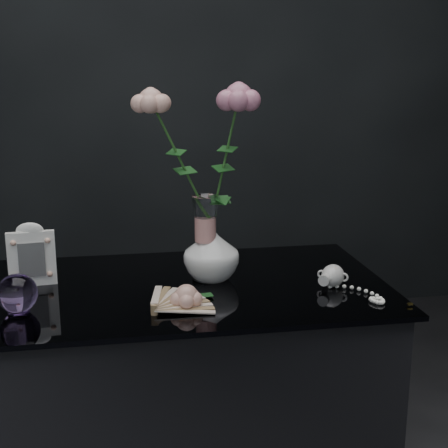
{
  "coord_description": "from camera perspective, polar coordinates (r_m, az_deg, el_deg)",
  "views": [
    {
      "loc": [
        -0.12,
        -1.39,
        1.28
      ],
      "look_at": [
        0.12,
        0.01,
        0.92
      ],
      "focal_mm": 50.0,
      "sensor_mm": 36.0,
      "label": 1
    }
  ],
  "objects": [
    {
      "name": "picture_frame",
      "position": [
        1.58,
        -17.19,
        -2.65
      ],
      "size": [
        0.13,
        0.1,
        0.16
      ],
      "primitive_type": null,
      "rotation": [
        0.0,
        0.0,
        0.11
      ],
      "color": "white",
      "rests_on": "table"
    },
    {
      "name": "loose_rose",
      "position": [
        1.39,
        -3.46,
        -6.61
      ],
      "size": [
        0.18,
        0.19,
        0.05
      ],
      "primitive_type": null,
      "rotation": [
        0.0,
        0.0,
        -0.43
      ],
      "color": "#D99F8C",
      "rests_on": "table"
    },
    {
      "name": "pearl_jar",
      "position": [
        1.54,
        9.92,
        -4.59
      ],
      "size": [
        0.27,
        0.27,
        0.06
      ],
      "primitive_type": null,
      "rotation": [
        0.0,
        0.0,
        -0.6
      ],
      "color": "silver",
      "rests_on": "table"
    },
    {
      "name": "paper_fan",
      "position": [
        1.36,
        -6.39,
        -7.69
      ],
      "size": [
        0.31,
        0.27,
        0.03
      ],
      "primitive_type": null,
      "rotation": [
        0.0,
        0.0,
        0.29
      ],
      "color": "#F4EFC3",
      "rests_on": "table"
    },
    {
      "name": "paperweight",
      "position": [
        1.43,
        -18.37,
        -6.04
      ],
      "size": [
        0.11,
        0.11,
        0.09
      ],
      "primitive_type": null,
      "rotation": [
        0.0,
        0.0,
        -0.36
      ],
      "color": "#B487DB",
      "rests_on": "table"
    },
    {
      "name": "table",
      "position": [
        1.7,
        -4.46,
        -17.78
      ],
      "size": [
        1.05,
        0.58,
        0.76
      ],
      "color": "black",
      "rests_on": "ground"
    },
    {
      "name": "roses",
      "position": [
        1.49,
        -2.03,
        7.15
      ],
      "size": [
        0.29,
        0.12,
        0.4
      ],
      "color": "#E7AA97",
      "rests_on": "vase"
    },
    {
      "name": "wine_glass",
      "position": [
        1.54,
        -1.71,
        -1.36
      ],
      "size": [
        0.08,
        0.08,
        0.22
      ],
      "primitive_type": null,
      "rotation": [
        0.0,
        0.0,
        0.21
      ],
      "color": "white",
      "rests_on": "table"
    },
    {
      "name": "vase",
      "position": [
        1.56,
        -1.17,
        -2.54
      ],
      "size": [
        0.16,
        0.16,
        0.15
      ],
      "primitive_type": "imported",
      "rotation": [
        0.0,
        0.0,
        0.18
      ],
      "color": "white",
      "rests_on": "table"
    }
  ]
}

